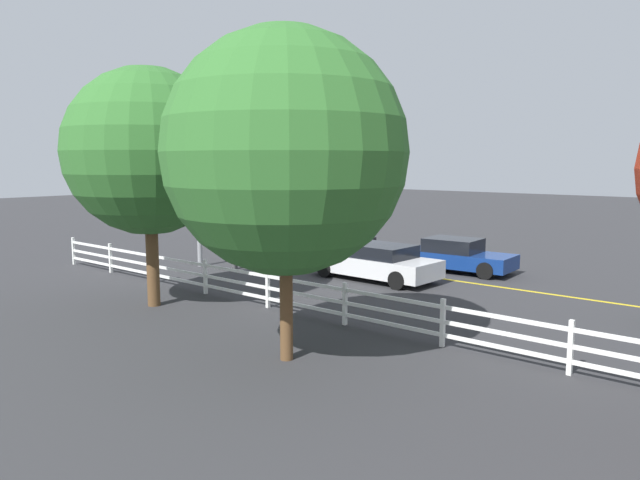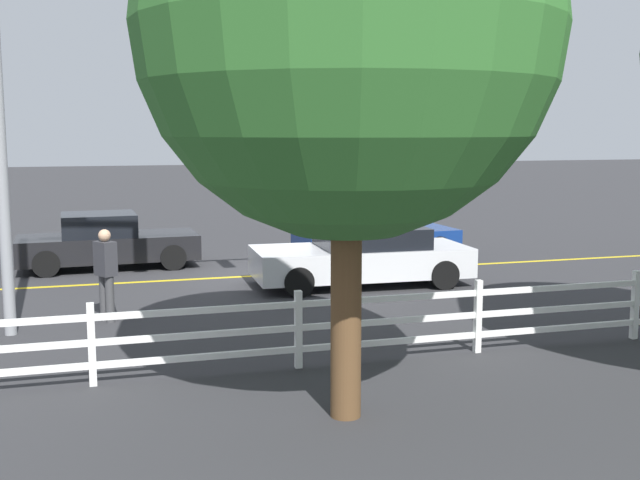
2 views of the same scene
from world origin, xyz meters
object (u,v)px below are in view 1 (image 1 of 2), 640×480
tree_0 (148,152)px  tree_2 (285,153)px  pedestrian (235,246)px  car_0 (376,262)px  car_3 (457,255)px  car_2 (326,239)px

tree_0 → tree_2: tree_2 is taller
pedestrian → tree_2: (-9.14, 6.66, 3.57)m
car_0 → car_3: size_ratio=1.10×
tree_2 → car_3: bearing=-80.2°
car_0 → tree_0: (2.86, 7.57, 3.94)m
car_3 → pedestrian: size_ratio=2.60×
pedestrian → tree_0: size_ratio=0.24×
car_2 → pedestrian: (0.07, 5.71, 0.27)m
car_0 → pedestrian: 5.89m
pedestrian → tree_2: 11.86m
pedestrian → tree_0: 7.28m
car_2 → car_3: (-7.00, 0.42, -0.02)m
car_0 → pedestrian: bearing=20.6°
car_2 → car_3: car_2 is taller
car_0 → car_3: car_0 is taller
car_2 → tree_0: bearing=-79.4°
car_0 → tree_0: tree_0 is taller
car_2 → tree_2: 15.81m
car_2 → car_3: bearing=-5.9°
pedestrian → tree_0: (-2.72, 5.67, 3.67)m
car_0 → tree_2: tree_2 is taller
car_0 → tree_0: 9.00m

